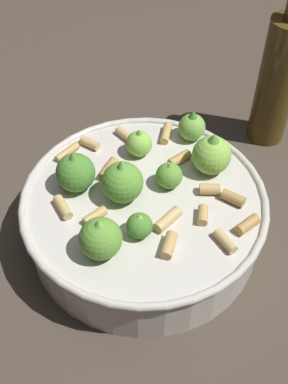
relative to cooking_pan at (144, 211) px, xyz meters
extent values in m
plane|color=#42382D|center=(0.00, 0.00, -0.04)|extent=(2.40, 2.40, 0.00)
cylinder|color=beige|center=(0.00, 0.00, -0.01)|extent=(0.27, 0.27, 0.07)
torus|color=beige|center=(0.00, 0.00, 0.02)|extent=(0.28, 0.28, 0.01)
sphere|color=#8CC64C|center=(0.02, -0.09, 0.05)|extent=(0.05, 0.05, 0.05)
cone|color=#609E38|center=(0.02, -0.09, 0.07)|extent=(0.02, 0.02, 0.02)
sphere|color=#4C8933|center=(0.04, 0.07, 0.05)|extent=(0.04, 0.04, 0.04)
cone|color=#609E38|center=(0.04, 0.07, 0.07)|extent=(0.02, 0.02, 0.02)
sphere|color=#609E38|center=(0.01, 0.02, 0.05)|extent=(0.05, 0.05, 0.05)
cone|color=#75B247|center=(0.01, 0.02, 0.07)|extent=(0.02, 0.02, 0.02)
sphere|color=#4C8933|center=(-0.05, 0.02, 0.04)|extent=(0.03, 0.03, 0.03)
cone|color=#8CC64C|center=(-0.05, 0.02, 0.05)|extent=(0.01, 0.01, 0.01)
sphere|color=#609E38|center=(-0.05, 0.07, 0.05)|extent=(0.04, 0.04, 0.04)
cone|color=#75B247|center=(-0.05, 0.07, 0.07)|extent=(0.02, 0.02, 0.01)
sphere|color=#8CC64C|center=(0.07, -0.02, 0.04)|extent=(0.03, 0.03, 0.03)
cone|color=#609E38|center=(0.07, -0.02, 0.06)|extent=(0.01, 0.01, 0.01)
sphere|color=#609E38|center=(0.01, -0.03, 0.04)|extent=(0.03, 0.03, 0.03)
cone|color=#609E38|center=(0.01, -0.03, 0.05)|extent=(0.02, 0.02, 0.01)
sphere|color=#75B247|center=(0.07, -0.09, 0.04)|extent=(0.03, 0.03, 0.03)
cone|color=#4C8933|center=(0.07, -0.09, 0.06)|extent=(0.02, 0.02, 0.02)
cylinder|color=tan|center=(-0.09, -0.06, 0.03)|extent=(0.03, 0.02, 0.01)
cylinder|color=tan|center=(-0.05, -0.05, 0.03)|extent=(0.03, 0.02, 0.01)
cylinder|color=tan|center=(-0.04, -0.09, 0.03)|extent=(0.03, 0.03, 0.01)
cylinder|color=tan|center=(-0.04, -0.01, 0.03)|extent=(0.03, 0.04, 0.01)
cylinder|color=tan|center=(-0.08, -0.09, 0.03)|extent=(0.02, 0.03, 0.01)
cylinder|color=tan|center=(0.04, -0.06, 0.03)|extent=(0.02, 0.03, 0.01)
cylinder|color=tan|center=(0.10, 0.03, 0.03)|extent=(0.03, 0.02, 0.01)
cylinder|color=tan|center=(0.05, 0.03, 0.03)|extent=(0.03, 0.03, 0.01)
cylinder|color=tan|center=(0.10, 0.06, 0.03)|extent=(0.02, 0.03, 0.01)
cylinder|color=tan|center=(-0.02, -0.07, 0.03)|extent=(0.02, 0.03, 0.01)
cylinder|color=tan|center=(0.10, -0.01, 0.03)|extent=(0.03, 0.02, 0.01)
cylinder|color=tan|center=(-0.01, 0.06, 0.03)|extent=(0.02, 0.03, 0.01)
cylinder|color=tan|center=(-0.08, 0.00, 0.03)|extent=(0.03, 0.03, 0.01)
cylinder|color=tan|center=(0.01, 0.09, 0.03)|extent=(0.03, 0.02, 0.01)
cylinder|color=tan|center=(0.09, -0.06, 0.03)|extent=(0.03, 0.03, 0.01)
cylinder|color=#4C3814|center=(0.11, -0.23, 0.05)|extent=(0.05, 0.05, 0.18)
camera|label=1|loc=(-0.33, 0.12, 0.42)|focal=43.75mm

